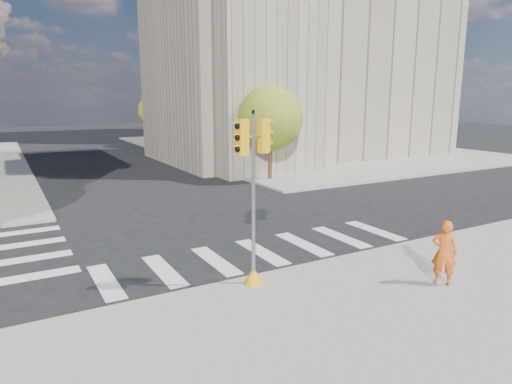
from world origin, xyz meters
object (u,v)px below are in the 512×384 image
at_px(photographer, 444,252).
at_px(traffic_signal, 253,213).
at_px(lamp_near, 247,109).
at_px(lamp_far, 180,106).

bearing_deg(photographer, traffic_signal, 23.21).
distance_m(lamp_near, photographer, 22.17).
bearing_deg(photographer, lamp_far, -45.55).
height_order(lamp_near, photographer, lamp_near).
xyz_separation_m(lamp_far, traffic_signal, (-9.88, -32.60, -2.32)).
xyz_separation_m(lamp_near, traffic_signal, (-9.88, -18.60, -2.32)).
xyz_separation_m(lamp_near, photographer, (-5.17, -21.27, -3.48)).
xyz_separation_m(lamp_near, lamp_far, (0.00, 14.00, 0.00)).
bearing_deg(lamp_far, lamp_near, -90.00).
relative_size(lamp_far, traffic_signal, 1.64).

